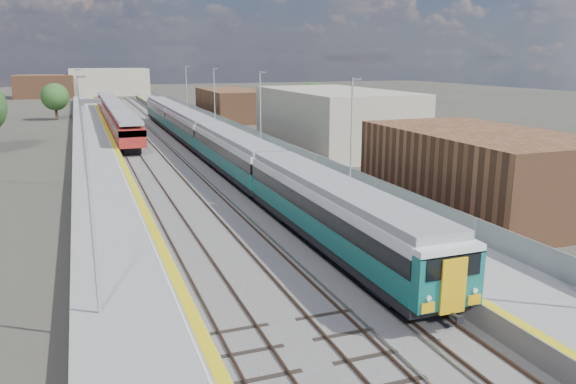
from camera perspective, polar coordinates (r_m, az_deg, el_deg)
ground at (r=63.05m, az=-10.73°, el=4.30°), size 320.00×320.00×0.00m
ballast_bed at (r=65.17m, az=-13.07°, el=4.51°), size 10.50×155.00×0.06m
tracks at (r=66.88m, az=-12.75°, el=4.82°), size 8.96×160.00×0.17m
platform_right at (r=66.44m, az=-6.62°, el=5.38°), size 4.70×155.00×8.52m
platform_left at (r=64.60m, az=-19.09°, el=4.48°), size 4.30×155.00×8.52m
buildings at (r=150.23m, az=-23.97°, el=12.69°), size 72.00×185.50×40.00m
green_train at (r=56.11m, az=-8.06°, el=5.54°), size 2.81×78.19×3.09m
red_train at (r=85.46m, az=-17.21°, el=7.67°), size 2.73×55.47×3.45m
tree_c at (r=98.64m, az=-22.60°, el=8.92°), size 4.35×4.35×5.90m
tree_d at (r=75.64m, az=2.58°, el=9.21°), size 4.92×4.92×6.66m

